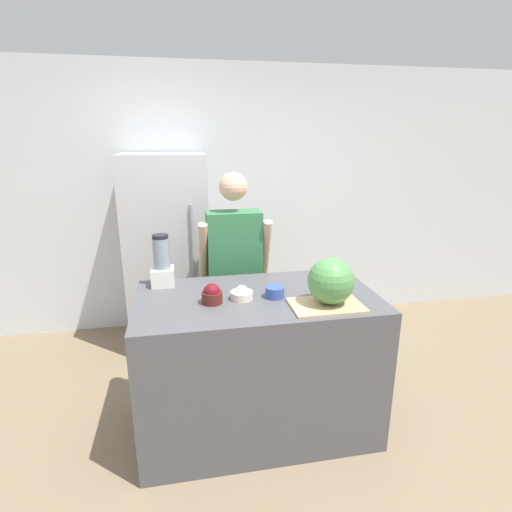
{
  "coord_description": "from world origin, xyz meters",
  "views": [
    {
      "loc": [
        -0.45,
        -1.88,
        1.92
      ],
      "look_at": [
        0.0,
        0.46,
        1.2
      ],
      "focal_mm": 28.0,
      "sensor_mm": 36.0,
      "label": 1
    }
  ],
  "objects_px": {
    "watermelon": "(331,281)",
    "blender": "(162,264)",
    "bowl_cherries": "(212,295)",
    "bowl_small_blue": "(275,292)",
    "refrigerator": "(168,252)",
    "bowl_cream": "(242,294)",
    "person": "(235,274)"
  },
  "relations": [
    {
      "from": "refrigerator",
      "to": "watermelon",
      "type": "relative_size",
      "value": 6.48
    },
    {
      "from": "refrigerator",
      "to": "bowl_cherries",
      "type": "height_order",
      "value": "refrigerator"
    },
    {
      "from": "bowl_cherries",
      "to": "blender",
      "type": "bearing_deg",
      "value": 129.36
    },
    {
      "from": "refrigerator",
      "to": "bowl_cream",
      "type": "height_order",
      "value": "refrigerator"
    },
    {
      "from": "bowl_cherries",
      "to": "bowl_cream",
      "type": "xyz_separation_m",
      "value": [
        0.18,
        0.02,
        -0.02
      ]
    },
    {
      "from": "refrigerator",
      "to": "bowl_small_blue",
      "type": "height_order",
      "value": "refrigerator"
    },
    {
      "from": "person",
      "to": "bowl_small_blue",
      "type": "distance_m",
      "value": 0.79
    },
    {
      "from": "person",
      "to": "watermelon",
      "type": "height_order",
      "value": "person"
    },
    {
      "from": "bowl_cream",
      "to": "blender",
      "type": "distance_m",
      "value": 0.6
    },
    {
      "from": "watermelon",
      "to": "bowl_small_blue",
      "type": "distance_m",
      "value": 0.36
    },
    {
      "from": "watermelon",
      "to": "blender",
      "type": "relative_size",
      "value": 0.78
    },
    {
      "from": "bowl_small_blue",
      "to": "person",
      "type": "bearing_deg",
      "value": 101.04
    },
    {
      "from": "bowl_cream",
      "to": "blender",
      "type": "relative_size",
      "value": 0.39
    },
    {
      "from": "watermelon",
      "to": "bowl_small_blue",
      "type": "relative_size",
      "value": 2.3
    },
    {
      "from": "watermelon",
      "to": "bowl_cream",
      "type": "bearing_deg",
      "value": 159.74
    },
    {
      "from": "person",
      "to": "blender",
      "type": "distance_m",
      "value": 0.73
    },
    {
      "from": "person",
      "to": "bowl_cherries",
      "type": "height_order",
      "value": "person"
    },
    {
      "from": "bowl_cherries",
      "to": "bowl_small_blue",
      "type": "distance_m",
      "value": 0.39
    },
    {
      "from": "bowl_cherries",
      "to": "person",
      "type": "bearing_deg",
      "value": 72.79
    },
    {
      "from": "watermelon",
      "to": "blender",
      "type": "xyz_separation_m",
      "value": [
        -0.99,
        0.53,
        -0.0
      ]
    },
    {
      "from": "person",
      "to": "bowl_cream",
      "type": "xyz_separation_m",
      "value": [
        -0.06,
        -0.76,
        0.14
      ]
    },
    {
      "from": "bowl_cherries",
      "to": "bowl_small_blue",
      "type": "height_order",
      "value": "bowl_cherries"
    },
    {
      "from": "watermelon",
      "to": "bowl_cream",
      "type": "xyz_separation_m",
      "value": [
        -0.5,
        0.19,
        -0.12
      ]
    },
    {
      "from": "refrigerator",
      "to": "bowl_cherries",
      "type": "xyz_separation_m",
      "value": [
        0.3,
        -1.42,
        0.12
      ]
    },
    {
      "from": "bowl_cream",
      "to": "bowl_small_blue",
      "type": "height_order",
      "value": "bowl_cream"
    },
    {
      "from": "refrigerator",
      "to": "bowl_cream",
      "type": "xyz_separation_m",
      "value": [
        0.48,
        -1.4,
        0.1
      ]
    },
    {
      "from": "bowl_cherries",
      "to": "bowl_cream",
      "type": "bearing_deg",
      "value": 7.15
    },
    {
      "from": "bowl_small_blue",
      "to": "refrigerator",
      "type": "bearing_deg",
      "value": 116.08
    },
    {
      "from": "bowl_cream",
      "to": "person",
      "type": "bearing_deg",
      "value": 85.64
    },
    {
      "from": "person",
      "to": "bowl_small_blue",
      "type": "bearing_deg",
      "value": -78.96
    },
    {
      "from": "person",
      "to": "bowl_cream",
      "type": "distance_m",
      "value": 0.77
    },
    {
      "from": "refrigerator",
      "to": "person",
      "type": "relative_size",
      "value": 1.07
    }
  ]
}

